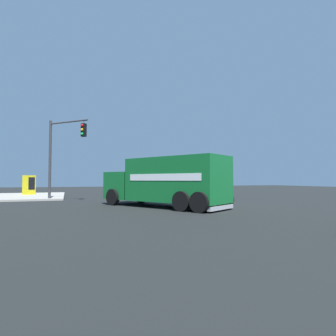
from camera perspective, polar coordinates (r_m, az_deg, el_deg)
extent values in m
plane|color=black|center=(16.86, 4.80, -7.74)|extent=(100.00, 100.00, 0.00)
cube|color=#146B2D|center=(15.56, 1.65, -2.38)|extent=(6.20, 5.02, 2.45)
cube|color=#146B2D|center=(18.27, -8.34, -3.54)|extent=(2.86, 3.03, 1.70)
cube|color=black|center=(18.91, -10.08, -2.46)|extent=(1.10, 1.77, 0.88)
cube|color=#B2B2B7|center=(14.09, 10.79, -7.97)|extent=(1.35, 2.08, 0.21)
cube|color=white|center=(14.62, -1.24, -1.90)|extent=(4.19, 2.50, 0.36)
cube|color=white|center=(16.53, 4.22, -1.95)|extent=(4.19, 2.50, 0.36)
cylinder|color=black|center=(17.45, -11.26, -5.88)|extent=(1.00, 0.75, 1.00)
cylinder|color=black|center=(19.12, -5.49, -5.61)|extent=(1.00, 0.75, 1.00)
cylinder|color=black|center=(13.83, 2.78, -6.84)|extent=(1.00, 0.75, 1.00)
cylinder|color=black|center=(15.88, 8.14, -6.24)|extent=(1.00, 0.75, 1.00)
cylinder|color=black|center=(13.23, 6.47, -7.02)|extent=(1.00, 0.75, 1.00)
cylinder|color=black|center=(15.37, 11.51, -6.35)|extent=(1.00, 0.75, 1.00)
cylinder|color=#38383D|center=(23.24, -23.06, 1.66)|extent=(0.20, 0.20, 6.00)
cylinder|color=#38383D|center=(22.32, -19.75, 8.90)|extent=(2.60, 2.67, 0.12)
cylinder|color=#38383D|center=(21.33, -16.90, 9.05)|extent=(0.03, 0.03, 0.25)
cube|color=black|center=(21.22, -16.92, 7.46)|extent=(0.42, 0.42, 0.95)
sphere|color=red|center=(21.14, -17.23, 8.36)|extent=(0.20, 0.20, 0.20)
sphere|color=#EFA314|center=(21.08, -17.24, 7.54)|extent=(0.20, 0.20, 0.20)
sphere|color=#19CC4C|center=(21.03, -17.26, 6.71)|extent=(0.20, 0.20, 0.20)
cube|color=yellow|center=(29.98, -26.63, -3.13)|extent=(1.16, 1.17, 1.85)
cube|color=black|center=(29.67, -26.19, -2.86)|extent=(0.48, 0.51, 1.18)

